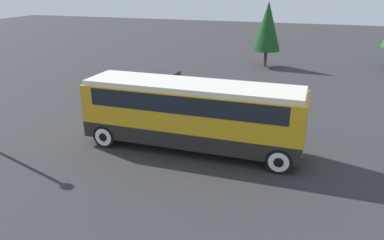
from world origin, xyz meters
TOP-DOWN VIEW (x-y plane):
  - ground_plane at (0.00, 0.00)m, footprint 120.00×120.00m
  - tour_bus at (0.10, -0.00)m, footprint 9.83×2.57m
  - parked_car_near at (-5.00, 8.59)m, footprint 4.18×1.78m
  - parked_car_mid at (-1.13, 7.83)m, footprint 4.12×1.96m
  - tree_center at (0.49, 19.24)m, footprint 2.46×2.46m

SIDE VIEW (x-z plane):
  - ground_plane at x=0.00m, z-range 0.00..0.00m
  - parked_car_mid at x=-1.13m, z-range 0.02..1.30m
  - parked_car_near at x=-5.00m, z-range -0.01..1.37m
  - tour_bus at x=0.10m, z-range 0.32..3.43m
  - tree_center at x=0.49m, z-range 0.72..6.46m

